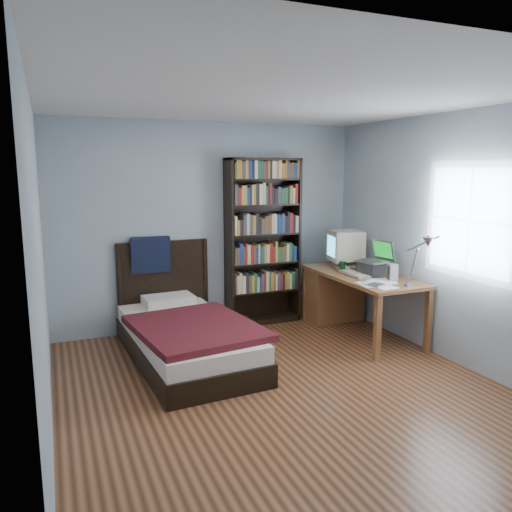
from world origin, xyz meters
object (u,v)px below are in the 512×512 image
object	(u,v)px
desk	(340,291)
bookshelf	(263,242)
keyboard	(355,274)
bed	(184,333)
laptop	(373,265)
soda_can	(343,266)
desk_lamp	(425,247)
speaker	(393,272)
crt_monitor	(344,246)

from	to	relation	value
desk	bookshelf	bearing A→B (deg)	152.99
keyboard	bookshelf	distance (m)	1.23
bookshelf	bed	distance (m)	1.68
keyboard	bed	xyz separation A→B (m)	(-1.99, 0.12, -0.49)
laptop	soda_can	distance (m)	0.39
desk_lamp	bookshelf	bearing A→B (deg)	113.01
desk	soda_can	xyz separation A→B (m)	(-0.11, -0.21, 0.37)
desk	bookshelf	xyz separation A→B (m)	(-0.87, 0.44, 0.62)
bookshelf	bed	world-z (taller)	bookshelf
bed	speaker	bearing A→B (deg)	-13.20
bed	crt_monitor	bearing A→B (deg)	9.91
desk	crt_monitor	bearing A→B (deg)	13.21
speaker	bed	xyz separation A→B (m)	(-2.21, 0.52, -0.57)
laptop	keyboard	distance (m)	0.23
soda_can	keyboard	bearing A→B (deg)	-91.24
laptop	bed	xyz separation A→B (m)	(-2.19, 0.18, -0.59)
desk	keyboard	xyz separation A→B (m)	(-0.11, -0.49, 0.33)
keyboard	bed	world-z (taller)	bed
crt_monitor	speaker	distance (m)	0.91
keyboard	soda_can	xyz separation A→B (m)	(0.01, 0.27, 0.04)
laptop	keyboard	xyz separation A→B (m)	(-0.20, 0.06, -0.10)
desk	soda_can	size ratio (longest dim) A/B	13.81
crt_monitor	soda_can	size ratio (longest dim) A/B	3.95
keyboard	bed	bearing A→B (deg)	177.37
laptop	bed	bearing A→B (deg)	175.21
desk	desk_lamp	size ratio (longest dim) A/B	2.80
soda_can	laptop	bearing A→B (deg)	-59.99
desk	keyboard	size ratio (longest dim) A/B	3.89
keyboard	desk_lamp	bearing A→B (deg)	-84.65
desk	laptop	distance (m)	0.70
desk_lamp	crt_monitor	bearing A→B (deg)	86.69
crt_monitor	bookshelf	bearing A→B (deg)	155.12
laptop	soda_can	xyz separation A→B (m)	(-0.19, 0.34, -0.05)
keyboard	bookshelf	world-z (taller)	bookshelf
bookshelf	bed	xyz separation A→B (m)	(-1.24, -0.81, -0.79)
desk	bed	xyz separation A→B (m)	(-2.11, -0.36, -0.16)
speaker	soda_can	xyz separation A→B (m)	(-0.21, 0.67, -0.03)
keyboard	bed	size ratio (longest dim) A/B	0.20
soda_can	crt_monitor	bearing A→B (deg)	54.06
keyboard	bookshelf	bearing A→B (deg)	129.91
crt_monitor	bed	world-z (taller)	crt_monitor
keyboard	crt_monitor	bearing A→B (deg)	72.01
desk_lamp	keyboard	world-z (taller)	desk_lamp
bed	laptop	bearing A→B (deg)	-4.79
speaker	bookshelf	xyz separation A→B (m)	(-0.97, 1.33, 0.22)
laptop	bookshelf	bearing A→B (deg)	133.88
crt_monitor	keyboard	world-z (taller)	crt_monitor
speaker	crt_monitor	bearing A→B (deg)	109.73
laptop	bed	world-z (taller)	bed
laptop	speaker	bearing A→B (deg)	-86.45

